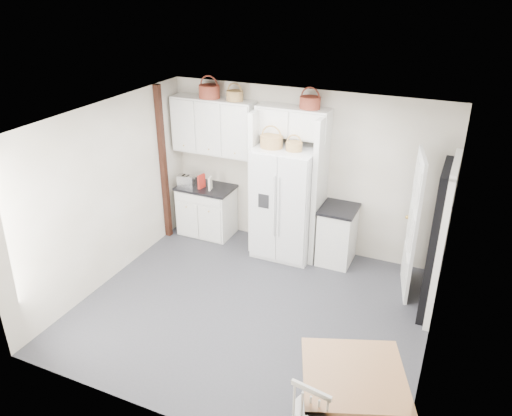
% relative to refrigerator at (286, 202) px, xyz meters
% --- Properties ---
extents(floor, '(4.50, 4.50, 0.00)m').
position_rel_refrigerator_xyz_m(floor, '(0.15, -1.62, -0.89)').
color(floor, '#3C3C42').
rests_on(floor, ground).
extents(ceiling, '(4.50, 4.50, 0.00)m').
position_rel_refrigerator_xyz_m(ceiling, '(0.15, -1.62, 1.71)').
color(ceiling, white).
rests_on(ceiling, wall_back).
extents(wall_back, '(4.50, 0.00, 4.50)m').
position_rel_refrigerator_xyz_m(wall_back, '(0.15, 0.38, 0.41)').
color(wall_back, '#ADA38C').
rests_on(wall_back, floor).
extents(wall_left, '(0.00, 4.00, 4.00)m').
position_rel_refrigerator_xyz_m(wall_left, '(-2.10, -1.62, 0.41)').
color(wall_left, '#ADA38C').
rests_on(wall_left, floor).
extents(wall_right, '(0.00, 4.00, 4.00)m').
position_rel_refrigerator_xyz_m(wall_right, '(2.40, -1.62, 0.41)').
color(wall_right, '#ADA38C').
rests_on(wall_right, floor).
extents(refrigerator, '(0.92, 0.74, 1.79)m').
position_rel_refrigerator_xyz_m(refrigerator, '(0.00, 0.00, 0.00)').
color(refrigerator, silver).
rests_on(refrigerator, floor).
extents(base_cab_left, '(0.90, 0.57, 0.84)m').
position_rel_refrigerator_xyz_m(base_cab_left, '(-1.48, 0.08, -0.48)').
color(base_cab_left, silver).
rests_on(base_cab_left, floor).
extents(base_cab_right, '(0.50, 0.60, 0.88)m').
position_rel_refrigerator_xyz_m(base_cab_right, '(0.83, 0.08, -0.45)').
color(base_cab_right, silver).
rests_on(base_cab_right, floor).
extents(dining_table, '(1.22, 1.22, 0.79)m').
position_rel_refrigerator_xyz_m(dining_table, '(1.85, -3.07, -0.50)').
color(dining_table, '#A46B44').
rests_on(dining_table, floor).
extents(windsor_chair, '(0.55, 0.52, 1.00)m').
position_rel_refrigerator_xyz_m(windsor_chair, '(1.62, -3.37, -0.39)').
color(windsor_chair, silver).
rests_on(windsor_chair, floor).
extents(counter_left, '(0.94, 0.61, 0.04)m').
position_rel_refrigerator_xyz_m(counter_left, '(-1.48, 0.08, -0.04)').
color(counter_left, black).
rests_on(counter_left, base_cab_left).
extents(counter_right, '(0.54, 0.64, 0.04)m').
position_rel_refrigerator_xyz_m(counter_right, '(0.83, 0.08, 0.01)').
color(counter_right, black).
rests_on(counter_right, base_cab_right).
extents(toaster, '(0.30, 0.21, 0.19)m').
position_rel_refrigerator_xyz_m(toaster, '(-1.79, -0.03, 0.07)').
color(toaster, silver).
rests_on(toaster, counter_left).
extents(cookbook_red, '(0.07, 0.16, 0.24)m').
position_rel_refrigerator_xyz_m(cookbook_red, '(-1.51, -0.00, 0.10)').
color(cookbook_red, '#B1241B').
rests_on(cookbook_red, counter_left).
extents(cookbook_cream, '(0.06, 0.15, 0.22)m').
position_rel_refrigerator_xyz_m(cookbook_cream, '(-1.34, -0.00, 0.09)').
color(cookbook_cream, beige).
rests_on(cookbook_cream, counter_left).
extents(basket_upper_b, '(0.34, 0.34, 0.20)m').
position_rel_refrigerator_xyz_m(basket_upper_b, '(-1.41, 0.21, 1.56)').
color(basket_upper_b, maroon).
rests_on(basket_upper_b, upper_cabinet).
extents(basket_upper_c, '(0.27, 0.27, 0.15)m').
position_rel_refrigerator_xyz_m(basket_upper_c, '(-0.96, 0.21, 1.53)').
color(basket_upper_c, brown).
rests_on(basket_upper_c, upper_cabinet).
extents(basket_bridge_b, '(0.31, 0.31, 0.18)m').
position_rel_refrigerator_xyz_m(basket_bridge_b, '(0.25, 0.21, 1.54)').
color(basket_bridge_b, maroon).
rests_on(basket_bridge_b, bridge_cabinet).
extents(basket_fridge_a, '(0.34, 0.34, 0.18)m').
position_rel_refrigerator_xyz_m(basket_fridge_a, '(-0.22, -0.10, 0.99)').
color(basket_fridge_a, brown).
rests_on(basket_fridge_a, refrigerator).
extents(basket_fridge_b, '(0.24, 0.24, 0.13)m').
position_rel_refrigerator_xyz_m(basket_fridge_b, '(0.14, -0.10, 0.96)').
color(basket_fridge_b, brown).
rests_on(basket_fridge_b, refrigerator).
extents(upper_cabinet, '(1.40, 0.34, 0.90)m').
position_rel_refrigerator_xyz_m(upper_cabinet, '(-1.35, 0.21, 1.01)').
color(upper_cabinet, silver).
rests_on(upper_cabinet, wall_back).
extents(bridge_cabinet, '(1.12, 0.34, 0.45)m').
position_rel_refrigerator_xyz_m(bridge_cabinet, '(-0.00, 0.21, 1.23)').
color(bridge_cabinet, silver).
rests_on(bridge_cabinet, wall_back).
extents(fridge_panel_left, '(0.08, 0.60, 2.30)m').
position_rel_refrigerator_xyz_m(fridge_panel_left, '(-0.51, 0.08, 0.26)').
color(fridge_panel_left, silver).
rests_on(fridge_panel_left, floor).
extents(fridge_panel_right, '(0.08, 0.60, 2.30)m').
position_rel_refrigerator_xyz_m(fridge_panel_right, '(0.51, 0.08, 0.26)').
color(fridge_panel_right, silver).
rests_on(fridge_panel_right, floor).
extents(trim_post, '(0.09, 0.09, 2.60)m').
position_rel_refrigerator_xyz_m(trim_post, '(-2.05, -0.27, 0.41)').
color(trim_post, black).
rests_on(trim_post, floor).
extents(doorway_void, '(0.18, 0.85, 2.05)m').
position_rel_refrigerator_xyz_m(doorway_void, '(2.31, -0.62, 0.13)').
color(doorway_void, black).
rests_on(doorway_void, floor).
extents(door_slab, '(0.21, 0.79, 2.05)m').
position_rel_refrigerator_xyz_m(door_slab, '(1.95, -0.29, 0.13)').
color(door_slab, white).
rests_on(door_slab, floor).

